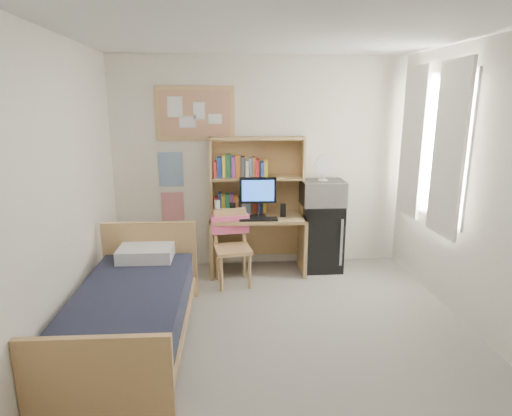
{
  "coord_description": "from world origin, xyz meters",
  "views": [
    {
      "loc": [
        -0.5,
        -3.18,
        2.06
      ],
      "look_at": [
        -0.13,
        1.2,
        0.96
      ],
      "focal_mm": 30.0,
      "sensor_mm": 36.0,
      "label": 1
    }
  ],
  "objects": [
    {
      "name": "floor",
      "position": [
        0.0,
        0.0,
        -0.01
      ],
      "size": [
        3.6,
        4.2,
        0.02
      ],
      "primitive_type": "cube",
      "color": "gray",
      "rests_on": "ground"
    },
    {
      "name": "ceiling",
      "position": [
        0.0,
        0.0,
        2.6
      ],
      "size": [
        3.6,
        4.2,
        0.02
      ],
      "primitive_type": "cube",
      "color": "silver",
      "rests_on": "wall_back"
    },
    {
      "name": "wall_back",
      "position": [
        0.0,
        2.1,
        1.3
      ],
      "size": [
        3.6,
        0.04,
        2.6
      ],
      "primitive_type": "cube",
      "color": "white",
      "rests_on": "floor"
    },
    {
      "name": "wall_front",
      "position": [
        0.0,
        -2.1,
        1.3
      ],
      "size": [
        3.6,
        0.04,
        2.6
      ],
      "primitive_type": "cube",
      "color": "white",
      "rests_on": "floor"
    },
    {
      "name": "wall_left",
      "position": [
        -1.8,
        0.0,
        1.3
      ],
      "size": [
        0.04,
        4.2,
        2.6
      ],
      "primitive_type": "cube",
      "color": "white",
      "rests_on": "floor"
    },
    {
      "name": "wall_right",
      "position": [
        1.8,
        0.0,
        1.3
      ],
      "size": [
        0.04,
        4.2,
        2.6
      ],
      "primitive_type": "cube",
      "color": "white",
      "rests_on": "floor"
    },
    {
      "name": "window_unit",
      "position": [
        1.75,
        1.2,
        1.6
      ],
      "size": [
        0.1,
        1.4,
        1.7
      ],
      "primitive_type": "cube",
      "color": "white",
      "rests_on": "wall_right"
    },
    {
      "name": "curtain_left",
      "position": [
        1.72,
        0.8,
        1.6
      ],
      "size": [
        0.04,
        0.55,
        1.7
      ],
      "primitive_type": "cube",
      "color": "white",
      "rests_on": "wall_right"
    },
    {
      "name": "curtain_right",
      "position": [
        1.72,
        1.6,
        1.6
      ],
      "size": [
        0.04,
        0.55,
        1.7
      ],
      "primitive_type": "cube",
      "color": "white",
      "rests_on": "wall_right"
    },
    {
      "name": "bulletin_board",
      "position": [
        -0.78,
        2.08,
        1.92
      ],
      "size": [
        0.94,
        0.03,
        0.64
      ],
      "primitive_type": "cube",
      "color": "tan",
      "rests_on": "wall_back"
    },
    {
      "name": "poster_wave",
      "position": [
        -1.1,
        2.09,
        1.25
      ],
      "size": [
        0.3,
        0.01,
        0.42
      ],
      "primitive_type": "cube",
      "color": "#245A92",
      "rests_on": "wall_back"
    },
    {
      "name": "poster_japan",
      "position": [
        -1.1,
        2.09,
        0.78
      ],
      "size": [
        0.28,
        0.01,
        0.36
      ],
      "primitive_type": "cube",
      "color": "red",
      "rests_on": "wall_back"
    },
    {
      "name": "desk",
      "position": [
        -0.06,
        1.79,
        0.36
      ],
      "size": [
        1.17,
        0.62,
        0.72
      ],
      "primitive_type": "cube",
      "rotation": [
        0.0,
        0.0,
        -0.04
      ],
      "color": "tan",
      "rests_on": "floor"
    },
    {
      "name": "desk_chair",
      "position": [
        -0.37,
        1.43,
        0.43
      ],
      "size": [
        0.49,
        0.49,
        0.87
      ],
      "primitive_type": "cube",
      "rotation": [
        0.0,
        0.0,
        0.14
      ],
      "color": "tan",
      "rests_on": "floor"
    },
    {
      "name": "mini_fridge",
      "position": [
        0.74,
        1.83,
        0.42
      ],
      "size": [
        0.49,
        0.49,
        0.83
      ],
      "primitive_type": "cube",
      "rotation": [
        0.0,
        0.0,
        -0.01
      ],
      "color": "black",
      "rests_on": "floor"
    },
    {
      "name": "bed",
      "position": [
        -1.28,
        0.2,
        0.26
      ],
      "size": [
        0.98,
        1.89,
        0.51
      ],
      "primitive_type": "cube",
      "rotation": [
        0.0,
        0.0,
        -0.03
      ],
      "color": "black",
      "rests_on": "floor"
    },
    {
      "name": "hutch",
      "position": [
        -0.05,
        1.94,
        1.18
      ],
      "size": [
        1.15,
        0.34,
        0.93
      ],
      "primitive_type": "cube",
      "rotation": [
        0.0,
        0.0,
        -0.04
      ],
      "color": "tan",
      "rests_on": "desk"
    },
    {
      "name": "monitor",
      "position": [
        -0.06,
        1.73,
        0.95
      ],
      "size": [
        0.44,
        0.05,
        0.46
      ],
      "primitive_type": "cube",
      "rotation": [
        0.0,
        0.0,
        -0.04
      ],
      "color": "black",
      "rests_on": "desk"
    },
    {
      "name": "keyboard",
      "position": [
        -0.06,
        1.59,
        0.73
      ],
      "size": [
        0.45,
        0.16,
        0.02
      ],
      "primitive_type": "cube",
      "rotation": [
        0.0,
        0.0,
        -0.04
      ],
      "color": "black",
      "rests_on": "desk"
    },
    {
      "name": "speaker_left",
      "position": [
        -0.36,
        1.75,
        0.8
      ],
      "size": [
        0.07,
        0.07,
        0.17
      ],
      "primitive_type": "cube",
      "rotation": [
        0.0,
        0.0,
        -0.04
      ],
      "color": "black",
      "rests_on": "desk"
    },
    {
      "name": "speaker_right",
      "position": [
        0.24,
        1.72,
        0.79
      ],
      "size": [
        0.07,
        0.07,
        0.16
      ],
      "primitive_type": "cube",
      "rotation": [
        0.0,
        0.0,
        -0.04
      ],
      "color": "black",
      "rests_on": "desk"
    },
    {
      "name": "water_bottle",
      "position": [
        -0.54,
        1.71,
        0.83
      ],
      "size": [
        0.07,
        0.07,
        0.22
      ],
      "primitive_type": "cylinder",
      "rotation": [
        0.0,
        0.0,
        -0.04
      ],
      "color": "white",
      "rests_on": "desk"
    },
    {
      "name": "hoodie",
      "position": [
        -0.4,
        1.62,
        0.67
      ],
      "size": [
        0.46,
        0.19,
        0.21
      ],
      "primitive_type": "cube",
      "rotation": [
        0.0,
        0.0,
        0.14
      ],
      "color": "#FF6194",
      "rests_on": "desk_chair"
    },
    {
      "name": "microwave",
      "position": [
        0.74,
        1.81,
        0.98
      ],
      "size": [
        0.51,
        0.39,
        0.3
      ],
      "primitive_type": "cube",
      "rotation": [
        0.0,
        0.0,
        -0.01
      ],
      "color": "silver",
      "rests_on": "mini_fridge"
    },
    {
      "name": "desk_fan",
      "position": [
        0.74,
        1.81,
        1.27
      ],
      "size": [
        0.23,
        0.23,
        0.28
      ],
      "primitive_type": "cylinder",
      "rotation": [
        0.0,
        0.0,
        -0.01
      ],
      "color": "white",
      "rests_on": "microwave"
    },
    {
      "name": "pillow",
      "position": [
        -1.26,
        0.95,
        0.58
      ],
      "size": [
        0.55,
        0.39,
        0.13
      ],
      "primitive_type": "cube",
      "rotation": [
        0.0,
        0.0,
        -0.03
      ],
      "color": "white",
      "rests_on": "bed"
    }
  ]
}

